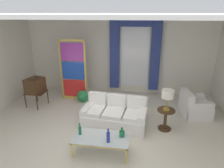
{
  "coord_description": "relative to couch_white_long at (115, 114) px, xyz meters",
  "views": [
    {
      "loc": [
        0.92,
        -4.62,
        3.06
      ],
      "look_at": [
        0.07,
        0.9,
        1.05
      ],
      "focal_mm": 31.94,
      "sensor_mm": 36.0,
      "label": 1
    }
  ],
  "objects": [
    {
      "name": "coffee_table",
      "position": [
        -0.14,
        -1.3,
        0.07
      ],
      "size": [
        1.27,
        0.64,
        0.41
      ],
      "color": "silver",
      "rests_on": "ground"
    },
    {
      "name": "round_side_table",
      "position": [
        1.39,
        -0.07,
        0.05
      ],
      "size": [
        0.48,
        0.48,
        0.59
      ],
      "color": "#472D19",
      "rests_on": "ground"
    },
    {
      "name": "wall_rear",
      "position": [
        -0.24,
        2.65,
        1.2
      ],
      "size": [
        8.0,
        0.12,
        3.0
      ],
      "primitive_type": "cube",
      "color": "white",
      "rests_on": "ground"
    },
    {
      "name": "bottle_crystal_tall",
      "position": [
        0.05,
        -1.45,
        0.24
      ],
      "size": [
        0.07,
        0.07,
        0.34
      ],
      "color": "navy",
      "rests_on": "coffee_table"
    },
    {
      "name": "bottle_amber_squat",
      "position": [
        -0.65,
        -1.26,
        0.22
      ],
      "size": [
        0.07,
        0.07,
        0.3
      ],
      "color": "#196B3D",
      "rests_on": "coffee_table"
    },
    {
      "name": "bottle_blue_decanter",
      "position": [
        0.31,
        -1.19,
        0.19
      ],
      "size": [
        0.12,
        0.12,
        0.24
      ],
      "color": "#196B3D",
      "rests_on": "coffee_table"
    },
    {
      "name": "peacock_figurine",
      "position": [
        -1.38,
        1.23,
        -0.08
      ],
      "size": [
        0.44,
        0.6,
        0.5
      ],
      "color": "beige",
      "rests_on": "ground"
    },
    {
      "name": "ground_plane",
      "position": [
        -0.24,
        -0.41,
        -0.3
      ],
      "size": [
        16.0,
        16.0,
        0.0
      ],
      "primitive_type": "plane",
      "color": "silver"
    },
    {
      "name": "curtained_window",
      "position": [
        0.39,
        2.48,
        1.44
      ],
      "size": [
        2.0,
        0.17,
        2.7
      ],
      "color": "white",
      "rests_on": "ground"
    },
    {
      "name": "stained_glass_divider",
      "position": [
        -1.74,
        1.54,
        0.75
      ],
      "size": [
        0.95,
        0.05,
        2.2
      ],
      "color": "gold",
      "rests_on": "ground"
    },
    {
      "name": "vintage_tv",
      "position": [
        -2.84,
        0.79,
        0.42
      ],
      "size": [
        0.63,
        0.69,
        1.35
      ],
      "color": "#472D19",
      "rests_on": "ground"
    },
    {
      "name": "armchair_white",
      "position": [
        2.34,
        0.88,
        -0.02
      ],
      "size": [
        0.93,
        0.92,
        0.8
      ],
      "color": "white",
      "rests_on": "ground"
    },
    {
      "name": "couch_white_long",
      "position": [
        0.0,
        0.0,
        0.0
      ],
      "size": [
        1.83,
        1.08,
        0.86
      ],
      "color": "white",
      "rests_on": "ground"
    },
    {
      "name": "ceiling_slab",
      "position": [
        -0.24,
        0.39,
        2.72
      ],
      "size": [
        8.0,
        7.6,
        0.04
      ],
      "primitive_type": "cube",
      "color": "white"
    },
    {
      "name": "table_lamp_brass",
      "position": [
        1.39,
        -0.07,
        0.72
      ],
      "size": [
        0.32,
        0.32,
        0.57
      ],
      "color": "#B29338",
      "rests_on": "round_side_table"
    }
  ]
}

